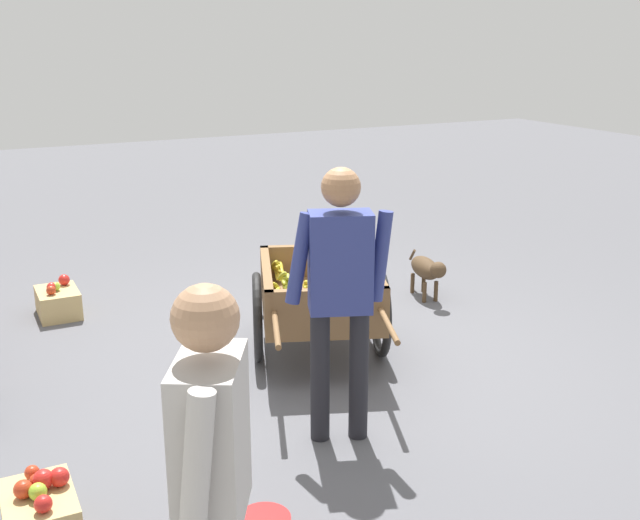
% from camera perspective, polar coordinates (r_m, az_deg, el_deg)
% --- Properties ---
extents(ground_plane, '(24.00, 24.00, 0.00)m').
position_cam_1_polar(ground_plane, '(5.43, 0.03, -7.75)').
color(ground_plane, '#56565B').
extents(fruit_cart, '(1.81, 1.29, 0.72)m').
position_cam_1_polar(fruit_cart, '(5.38, -0.18, -2.94)').
color(fruit_cart, brown).
rests_on(fruit_cart, ground).
extents(vendor_person, '(0.31, 0.57, 1.58)m').
position_cam_1_polar(vendor_person, '(4.14, 1.52, -1.73)').
color(vendor_person, black).
rests_on(vendor_person, ground).
extents(dog, '(0.67, 0.25, 0.40)m').
position_cam_1_polar(dog, '(6.70, 8.00, -0.67)').
color(dog, '#4C3823').
rests_on(dog, ground).
extents(apple_crate, '(0.44, 0.32, 0.32)m').
position_cam_1_polar(apple_crate, '(3.91, -20.22, -17.31)').
color(apple_crate, tan).
rests_on(apple_crate, ground).
extents(mixed_fruit_crate, '(0.44, 0.32, 0.31)m').
position_cam_1_polar(mixed_fruit_crate, '(6.64, -19.03, -2.96)').
color(mixed_fruit_crate, tan).
rests_on(mixed_fruit_crate, ground).
extents(bystander_person, '(0.47, 0.34, 1.54)m').
position_cam_1_polar(bystander_person, '(2.50, -8.06, -15.54)').
color(bystander_person, '#333851').
rests_on(bystander_person, ground).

